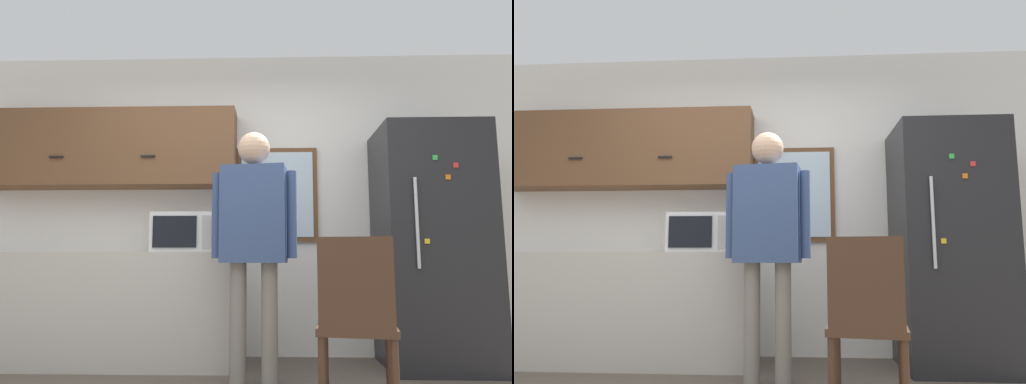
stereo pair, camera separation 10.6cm
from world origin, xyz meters
TOP-DOWN VIEW (x-y plane):
  - back_wall at (0.00, 1.91)m, footprint 6.00×0.06m
  - counter at (-1.08, 1.57)m, footprint 2.24×0.63m
  - upper_cabinets at (-1.08, 1.72)m, footprint 2.24×0.34m
  - microwave at (-0.35, 1.50)m, footprint 0.48×0.40m
  - person at (0.23, 0.96)m, footprint 0.59×0.27m
  - refrigerator at (1.62, 1.52)m, footprint 0.81×0.74m
  - chair at (0.81, 0.40)m, footprint 0.49×0.49m
  - window at (0.40, 1.87)m, footprint 0.72×0.05m

SIDE VIEW (x-z plane):
  - counter at x=-1.08m, z-range 0.00..0.88m
  - chair at x=0.81m, z-range 0.05..1.00m
  - refrigerator at x=1.62m, z-range 0.00..1.89m
  - microwave at x=-0.35m, z-range 0.88..1.19m
  - person at x=0.23m, z-range 0.19..1.91m
  - back_wall at x=0.00m, z-range 0.00..2.70m
  - window at x=0.40m, z-range 0.98..1.82m
  - upper_cabinets at x=-1.08m, z-range 1.45..2.13m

